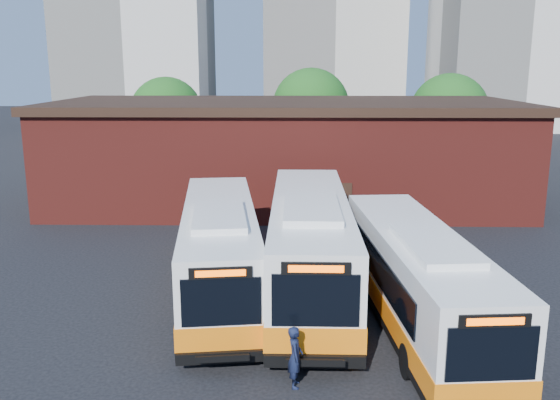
{
  "coord_description": "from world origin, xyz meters",
  "views": [
    {
      "loc": [
        0.33,
        -17.13,
        8.55
      ],
      "look_at": [
        -0.1,
        5.59,
        3.37
      ],
      "focal_mm": 38.0,
      "sensor_mm": 36.0,
      "label": 1
    }
  ],
  "objects_px": {
    "bus_east": "(417,282)",
    "transit_worker": "(295,357)",
    "bus_mideast": "(310,247)",
    "bus_midwest": "(220,252)"
  },
  "relations": [
    {
      "from": "bus_east",
      "to": "transit_worker",
      "type": "distance_m",
      "value": 5.69
    },
    {
      "from": "bus_mideast",
      "to": "transit_worker",
      "type": "xyz_separation_m",
      "value": [
        -0.6,
        -7.18,
        -0.86
      ]
    },
    {
      "from": "bus_east",
      "to": "transit_worker",
      "type": "xyz_separation_m",
      "value": [
        -4.06,
        -3.93,
        -0.68
      ]
    },
    {
      "from": "bus_mideast",
      "to": "bus_east",
      "type": "xyz_separation_m",
      "value": [
        3.45,
        -3.26,
        -0.18
      ]
    },
    {
      "from": "transit_worker",
      "to": "bus_midwest",
      "type": "bearing_deg",
      "value": 20.81
    },
    {
      "from": "bus_midwest",
      "to": "bus_east",
      "type": "height_order",
      "value": "bus_midwest"
    },
    {
      "from": "bus_midwest",
      "to": "transit_worker",
      "type": "distance_m",
      "value": 7.49
    },
    {
      "from": "bus_midwest",
      "to": "bus_east",
      "type": "relative_size",
      "value": 1.04
    },
    {
      "from": "bus_midwest",
      "to": "transit_worker",
      "type": "relative_size",
      "value": 7.56
    },
    {
      "from": "bus_east",
      "to": "transit_worker",
      "type": "height_order",
      "value": "bus_east"
    }
  ]
}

